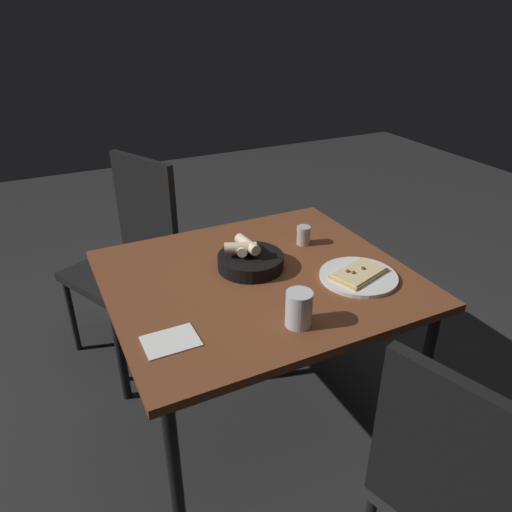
% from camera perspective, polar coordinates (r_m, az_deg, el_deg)
% --- Properties ---
extents(ground, '(8.00, 8.00, 0.00)m').
position_cam_1_polar(ground, '(2.22, 0.21, -19.22)').
color(ground, '#2A2A2A').
extents(dining_table, '(1.07, 0.95, 0.75)m').
position_cam_1_polar(dining_table, '(1.78, 0.24, -4.09)').
color(dining_table, brown).
rests_on(dining_table, ground).
extents(pizza_plate, '(0.28, 0.28, 0.04)m').
position_cam_1_polar(pizza_plate, '(1.77, 12.04, -2.28)').
color(pizza_plate, white).
rests_on(pizza_plate, dining_table).
extents(bread_basket, '(0.25, 0.25, 0.11)m').
position_cam_1_polar(bread_basket, '(1.78, -0.81, -0.43)').
color(bread_basket, black).
rests_on(bread_basket, dining_table).
extents(beer_glass, '(0.08, 0.08, 0.12)m').
position_cam_1_polar(beer_glass, '(1.48, 5.09, -6.48)').
color(beer_glass, silver).
rests_on(beer_glass, dining_table).
extents(pepper_shaker, '(0.06, 0.06, 0.08)m').
position_cam_1_polar(pepper_shaker, '(1.97, 5.64, 2.34)').
color(pepper_shaker, '#BFB299').
rests_on(pepper_shaker, dining_table).
extents(napkin, '(0.16, 0.12, 0.00)m').
position_cam_1_polar(napkin, '(1.45, -10.07, -9.90)').
color(napkin, white).
rests_on(napkin, dining_table).
extents(chair_near, '(0.59, 0.59, 0.98)m').
position_cam_1_polar(chair_near, '(2.46, -14.47, 0.99)').
color(chair_near, black).
rests_on(chair_near, ground).
extents(chair_far, '(0.55, 0.55, 0.92)m').
position_cam_1_polar(chair_far, '(1.49, 23.38, -23.90)').
color(chair_far, '#262626').
rests_on(chair_far, ground).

